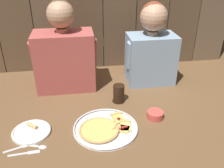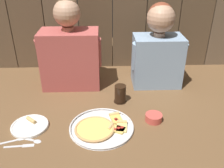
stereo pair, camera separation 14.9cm
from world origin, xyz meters
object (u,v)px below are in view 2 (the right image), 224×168
diner_left (70,50)px  diner_right (158,49)px  dipping_bowl (154,117)px  pizza_tray (100,127)px  drinking_glass (120,94)px  dinner_plate (30,126)px

diner_left → diner_right: size_ratio=1.06×
dipping_bowl → diner_right: bearing=78.1°
pizza_tray → drinking_glass: bearing=65.2°
dinner_plate → diner_left: bearing=69.4°
dipping_bowl → diner_left: bearing=138.1°
diner_left → diner_right: diner_left is taller
diner_right → dinner_plate: bearing=-148.1°
pizza_tray → drinking_glass: 0.32m
pizza_tray → dinner_plate: (-0.41, 0.03, -0.00)m
dipping_bowl → diner_left: 0.76m
drinking_glass → dipping_bowl: (0.19, -0.22, -0.04)m
dipping_bowl → diner_left: diner_left is taller
drinking_glass → diner_right: (0.29, 0.26, 0.22)m
drinking_glass → pizza_tray: bearing=-114.8°
pizza_tray → drinking_glass: drinking_glass is taller
pizza_tray → dinner_plate: size_ratio=1.74×
diner_left → drinking_glass: bearing=-36.6°
pizza_tray → diner_right: bearing=52.4°
diner_left → dinner_plate: bearing=-110.6°
dinner_plate → diner_left: diner_left is taller
dinner_plate → drinking_glass: 0.60m
drinking_glass → diner_left: (-0.35, 0.26, 0.22)m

